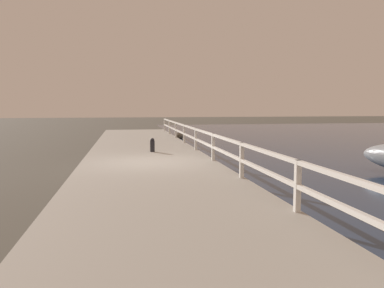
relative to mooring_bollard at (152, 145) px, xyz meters
name	(u,v)px	position (x,y,z in m)	size (l,w,h in m)	color
ground_plane	(150,169)	(-0.30, -2.86, -0.53)	(120.00, 120.00, 0.00)	#4C473D
dock_walkway	(150,166)	(-0.30, -2.86, -0.41)	(4.62, 36.00, 0.25)	#9E998E
railing	(213,142)	(1.91, -2.86, 0.36)	(0.10, 32.50, 0.94)	white
boulder_near_dock	(180,135)	(2.50, 8.96, -0.33)	(0.55, 0.50, 0.41)	#666056
boulder_downstream	(180,136)	(2.53, 9.18, -0.38)	(0.40, 0.36, 0.30)	slate
mooring_bollard	(152,145)	(0.00, 0.00, 0.00)	(0.19, 0.19, 0.57)	black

